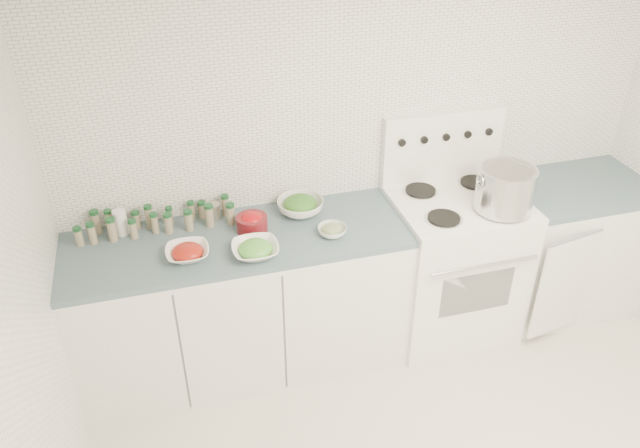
# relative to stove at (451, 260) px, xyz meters

# --- Properties ---
(room_walls) EXTENTS (3.54, 3.04, 2.52)m
(room_walls) POSITION_rel_stove_xyz_m (-0.48, -1.19, 1.06)
(room_walls) COLOR white
(room_walls) RESTS_ON ground
(counter_left) EXTENTS (1.85, 0.62, 0.90)m
(counter_left) POSITION_rel_stove_xyz_m (-1.30, 0.00, -0.05)
(counter_left) COLOR white
(counter_left) RESTS_ON ground
(stove) EXTENTS (0.76, 0.70, 1.36)m
(stove) POSITION_rel_stove_xyz_m (0.00, 0.00, 0.00)
(stove) COLOR white
(stove) RESTS_ON ground
(counter_right) EXTENTS (0.89, 0.70, 0.90)m
(counter_right) POSITION_rel_stove_xyz_m (0.82, 0.00, -0.05)
(counter_right) COLOR white
(counter_right) RESTS_ON ground
(stock_pot) EXTENTS (0.34, 0.32, 0.25)m
(stock_pot) POSITION_rel_stove_xyz_m (0.18, -0.17, 0.58)
(stock_pot) COLOR silver
(stock_pot) RESTS_ON stove
(bowl_tomato) EXTENTS (0.23, 0.23, 0.07)m
(bowl_tomato) POSITION_rel_stove_xyz_m (-1.58, -0.10, 0.44)
(bowl_tomato) COLOR white
(bowl_tomato) RESTS_ON counter_left
(bowl_snowpea) EXTENTS (0.25, 0.25, 0.08)m
(bowl_snowpea) POSITION_rel_stove_xyz_m (-1.24, -0.18, 0.44)
(bowl_snowpea) COLOR white
(bowl_snowpea) RESTS_ON counter_left
(bowl_broccoli) EXTENTS (0.30, 0.30, 0.11)m
(bowl_broccoli) POSITION_rel_stove_xyz_m (-0.91, 0.16, 0.45)
(bowl_broccoli) COLOR white
(bowl_broccoli) RESTS_ON counter_left
(bowl_zucchini) EXTENTS (0.19, 0.19, 0.06)m
(bowl_zucchini) POSITION_rel_stove_xyz_m (-0.80, -0.10, 0.43)
(bowl_zucchini) COLOR white
(bowl_zucchini) RESTS_ON counter_left
(bowl_pepper) EXTENTS (0.17, 0.17, 0.11)m
(bowl_pepper) POSITION_rel_stove_xyz_m (-1.21, 0.06, 0.45)
(bowl_pepper) COLOR #5F1016
(bowl_pepper) RESTS_ON counter_left
(salt_canister) EXTENTS (0.09, 0.09, 0.14)m
(salt_canister) POSITION_rel_stove_xyz_m (-1.89, 0.22, 0.47)
(salt_canister) COLOR white
(salt_canister) RESTS_ON counter_left
(tin_can) EXTENTS (0.08, 0.08, 0.09)m
(tin_can) POSITION_rel_stove_xyz_m (-1.39, 0.24, 0.45)
(tin_can) COLOR gray
(tin_can) RESTS_ON counter_left
(spice_cluster) EXTENTS (0.84, 0.16, 0.14)m
(spice_cluster) POSITION_rel_stove_xyz_m (-1.71, 0.20, 0.47)
(spice_cluster) COLOR gray
(spice_cluster) RESTS_ON counter_left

